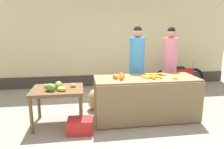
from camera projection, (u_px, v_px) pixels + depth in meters
ground_plane at (129, 119)px, 4.22m from camera, size 24.00×24.00×0.00m
market_wall_back at (111, 34)px, 6.50m from camera, size 7.93×0.23×3.42m
fruit_stall_counter at (146, 98)px, 4.16m from camera, size 2.06×0.80×0.87m
side_table_wooden at (58, 93)px, 3.88m from camera, size 0.96×0.75×0.71m
banana_bunch_pile at (156, 76)px, 4.08m from camera, size 0.61×0.46×0.07m
orange_pile at (119, 76)px, 3.99m from camera, size 0.25×0.35×0.09m
mango_papaya_pile at (56, 87)px, 3.78m from camera, size 0.64×0.42×0.14m
vendor_woman_blue_shirt at (137, 68)px, 4.68m from camera, size 0.34×0.34×1.88m
vendor_woman_pink_shirt at (169, 66)px, 4.87m from camera, size 0.34×0.34×1.87m
parked_motorcycle at (179, 77)px, 6.23m from camera, size 1.60×0.18×0.88m
produce_crate at (80, 126)px, 3.64m from camera, size 0.46×0.34×0.26m
produce_sack at (94, 99)px, 4.69m from camera, size 0.36×0.41×0.47m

